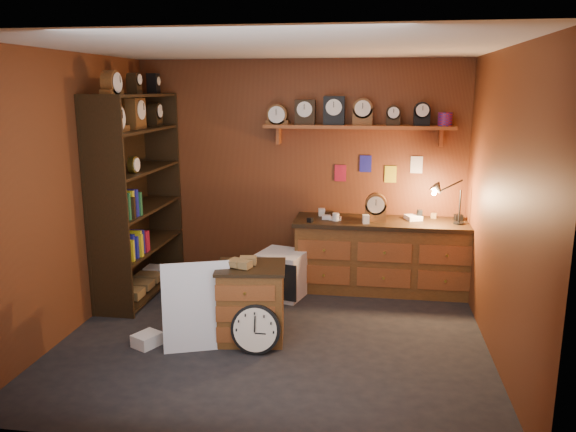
{
  "coord_description": "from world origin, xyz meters",
  "views": [
    {
      "loc": [
        0.89,
        -4.99,
        2.35
      ],
      "look_at": [
        0.08,
        0.35,
        1.12
      ],
      "focal_mm": 35.0,
      "sensor_mm": 36.0,
      "label": 1
    }
  ],
  "objects_px": {
    "low_cabinet": "(251,299)",
    "big_round_clock": "(256,329)",
    "shelving_unit": "(135,187)",
    "workbench": "(384,252)"
  },
  "relations": [
    {
      "from": "workbench",
      "to": "low_cabinet",
      "type": "distance_m",
      "value": 2.01
    },
    {
      "from": "shelving_unit",
      "to": "big_round_clock",
      "type": "height_order",
      "value": "shelving_unit"
    },
    {
      "from": "low_cabinet",
      "to": "big_round_clock",
      "type": "relative_size",
      "value": 1.8
    },
    {
      "from": "workbench",
      "to": "big_round_clock",
      "type": "height_order",
      "value": "workbench"
    },
    {
      "from": "shelving_unit",
      "to": "workbench",
      "type": "xyz_separation_m",
      "value": [
        2.84,
        0.49,
        -0.78
      ]
    },
    {
      "from": "shelving_unit",
      "to": "big_round_clock",
      "type": "bearing_deg",
      "value": -38.62
    },
    {
      "from": "shelving_unit",
      "to": "low_cabinet",
      "type": "relative_size",
      "value": 3.13
    },
    {
      "from": "low_cabinet",
      "to": "workbench",
      "type": "bearing_deg",
      "value": 43.08
    },
    {
      "from": "shelving_unit",
      "to": "big_round_clock",
      "type": "distance_m",
      "value": 2.38
    },
    {
      "from": "shelving_unit",
      "to": "workbench",
      "type": "distance_m",
      "value": 2.99
    }
  ]
}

